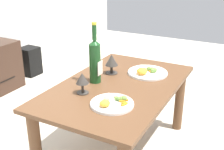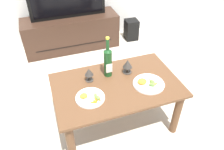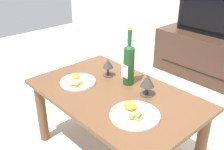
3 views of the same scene
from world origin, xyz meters
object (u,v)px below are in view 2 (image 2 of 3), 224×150
object	(u,v)px
dining_table	(116,92)
dinner_plate_right	(148,83)
goblet_left	(89,73)
wine_bottle	(108,61)
goblet_right	(128,64)
dinner_plate_left	(90,97)
tv_stand	(71,33)
floor_speaker	(131,30)

from	to	relation	value
dining_table	dinner_plate_right	size ratio (longest dim) A/B	4.02
goblet_left	dinner_plate_right	distance (m)	0.53
wine_bottle	goblet_left	size ratio (longest dim) A/B	3.03
goblet_right	dinner_plate_left	distance (m)	0.48
goblet_left	goblet_right	xyz separation A→B (m)	(0.37, 0.00, 0.00)
tv_stand	goblet_right	size ratio (longest dim) A/B	9.81
dining_table	dinner_plate_right	world-z (taller)	dinner_plate_right
wine_bottle	goblet_left	world-z (taller)	wine_bottle
floor_speaker	dinner_plate_right	xyz separation A→B (m)	(-0.56, -1.64, 0.36)
tv_stand	goblet_left	distance (m)	1.51
goblet_right	dinner_plate_right	distance (m)	0.26
tv_stand	wine_bottle	distance (m)	1.50
dining_table	floor_speaker	size ratio (longest dim) A/B	3.46
dining_table	wine_bottle	bearing A→B (deg)	100.73
dinner_plate_left	wine_bottle	bearing A→B (deg)	46.54
tv_stand	floor_speaker	distance (m)	0.95
dining_table	dinner_plate_right	distance (m)	0.30
floor_speaker	goblet_left	size ratio (longest dim) A/B	2.49
floor_speaker	tv_stand	bearing A→B (deg)	-179.73
floor_speaker	goblet_right	xyz separation A→B (m)	(-0.67, -1.42, 0.44)
dinner_plate_right	wine_bottle	bearing A→B (deg)	139.73
wine_bottle	dinner_plate_right	distance (m)	0.40
tv_stand	goblet_right	distance (m)	1.53
dining_table	dinner_plate_left	bearing A→B (deg)	-159.81
tv_stand	dining_table	bearing A→B (deg)	-85.74
dining_table	tv_stand	bearing A→B (deg)	94.26
tv_stand	dinner_plate_right	size ratio (longest dim) A/B	4.91
floor_speaker	goblet_left	bearing A→B (deg)	-123.27
dining_table	goblet_right	distance (m)	0.28
tv_stand	dinner_plate_right	distance (m)	1.75
goblet_left	dinner_plate_right	bearing A→B (deg)	-25.36
floor_speaker	dinner_plate_left	distance (m)	2.01
goblet_right	dining_table	bearing A→B (deg)	-139.97
goblet_left	tv_stand	bearing A→B (deg)	86.38
tv_stand	floor_speaker	size ratio (longest dim) A/B	4.22
tv_stand	goblet_left	xyz separation A→B (m)	(-0.09, -1.46, 0.35)
dining_table	floor_speaker	distance (m)	1.77
dinner_plate_left	dinner_plate_right	xyz separation A→B (m)	(0.52, 0.00, 0.00)
tv_stand	goblet_right	xyz separation A→B (m)	(0.27, -1.46, 0.35)
dining_table	tv_stand	xyz separation A→B (m)	(-0.12, 1.59, -0.17)
wine_bottle	goblet_left	bearing A→B (deg)	-173.33
goblet_right	dinner_plate_right	world-z (taller)	goblet_right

